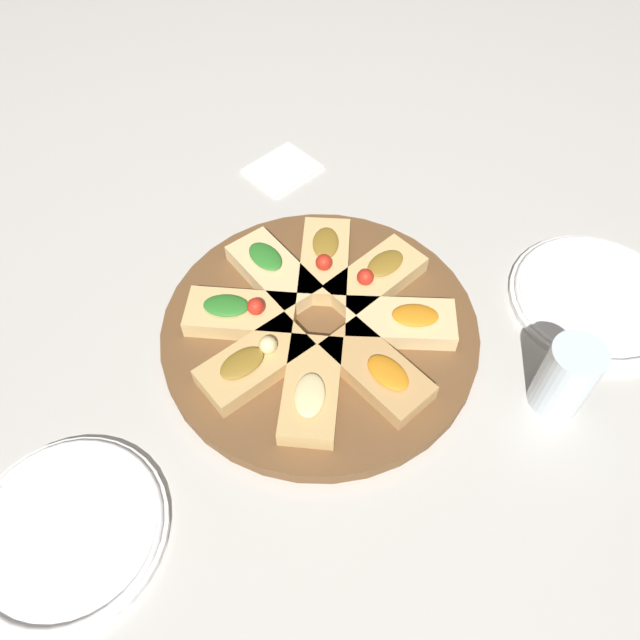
{
  "coord_description": "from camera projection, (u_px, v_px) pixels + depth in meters",
  "views": [
    {
      "loc": [
        0.36,
        0.32,
        0.69
      ],
      "look_at": [
        0.0,
        0.0,
        0.03
      ],
      "focal_mm": 35.0,
      "sensor_mm": 36.0,
      "label": 1
    }
  ],
  "objects": [
    {
      "name": "focaccia_slice_6",
      "position": [
        377.0,
        371.0,
        0.77
      ],
      "size": [
        0.08,
        0.15,
        0.03
      ],
      "color": "tan",
      "rests_on": "serving_board"
    },
    {
      "name": "water_glass",
      "position": [
        566.0,
        377.0,
        0.74
      ],
      "size": [
        0.06,
        0.06,
        0.11
      ],
      "primitive_type": "cylinder",
      "color": "silver",
      "rests_on": "ground_plane"
    },
    {
      "name": "plate_right",
      "position": [
        67.0,
        530.0,
        0.68
      ],
      "size": [
        0.22,
        0.22,
        0.02
      ],
      "color": "white",
      "rests_on": "ground_plane"
    },
    {
      "name": "focaccia_slice_5",
      "position": [
        311.0,
        390.0,
        0.75
      ],
      "size": [
        0.15,
        0.14,
        0.03
      ],
      "color": "tan",
      "rests_on": "serving_board"
    },
    {
      "name": "serving_board",
      "position": [
        320.0,
        330.0,
        0.83
      ],
      "size": [
        0.42,
        0.42,
        0.02
      ],
      "primitive_type": "cylinder",
      "color": "brown",
      "rests_on": "ground_plane"
    },
    {
      "name": "ground_plane",
      "position": [
        320.0,
        335.0,
        0.84
      ],
      "size": [
        3.0,
        3.0,
        0.0
      ],
      "primitive_type": "plane",
      "color": "beige"
    },
    {
      "name": "focaccia_slice_3",
      "position": [
        241.0,
        313.0,
        0.82
      ],
      "size": [
        0.14,
        0.15,
        0.04
      ],
      "color": "#DBB775",
      "rests_on": "serving_board"
    },
    {
      "name": "focaccia_slice_2",
      "position": [
        273.0,
        271.0,
        0.86
      ],
      "size": [
        0.09,
        0.15,
        0.03
      ],
      "color": "#E5C689",
      "rests_on": "serving_board"
    },
    {
      "name": "focaccia_slice_7",
      "position": [
        401.0,
        322.0,
        0.81
      ],
      "size": [
        0.14,
        0.15,
        0.03
      ],
      "color": "#E5C689",
      "rests_on": "serving_board"
    },
    {
      "name": "napkin_stack",
      "position": [
        283.0,
        168.0,
        1.04
      ],
      "size": [
        0.11,
        0.1,
        0.01
      ],
      "primitive_type": "cube",
      "rotation": [
        0.0,
        0.0,
        -0.09
      ],
      "color": "white",
      "rests_on": "ground_plane"
    },
    {
      "name": "focaccia_slice_0",
      "position": [
        376.0,
        277.0,
        0.86
      ],
      "size": [
        0.15,
        0.08,
        0.04
      ],
      "color": "#DBB775",
      "rests_on": "serving_board"
    },
    {
      "name": "focaccia_slice_4",
      "position": [
        255.0,
        362.0,
        0.77
      ],
      "size": [
        0.15,
        0.09,
        0.04
      ],
      "color": "tan",
      "rests_on": "serving_board"
    },
    {
      "name": "focaccia_slice_1",
      "position": [
        325.0,
        259.0,
        0.87
      ],
      "size": [
        0.15,
        0.14,
        0.04
      ],
      "color": "#DBB775",
      "rests_on": "serving_board"
    },
    {
      "name": "plate_left",
      "position": [
        596.0,
        298.0,
        0.87
      ],
      "size": [
        0.24,
        0.24,
        0.02
      ],
      "color": "white",
      "rests_on": "ground_plane"
    }
  ]
}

